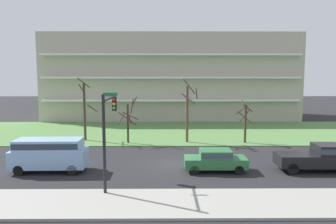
% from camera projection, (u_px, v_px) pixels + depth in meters
% --- Properties ---
extents(ground, '(160.00, 160.00, 0.00)m').
position_uv_depth(ground, '(176.00, 164.00, 25.22)').
color(ground, '#232326').
extents(sidewalk_curb_near, '(80.00, 4.00, 0.15)m').
position_uv_depth(sidewalk_curb_near, '(181.00, 203.00, 17.26)').
color(sidewalk_curb_near, '#99968E').
rests_on(sidewalk_curb_near, ground).
extents(grass_lawn_strip, '(80.00, 16.00, 0.08)m').
position_uv_depth(grass_lawn_strip, '(172.00, 132.00, 39.12)').
color(grass_lawn_strip, '#547F42').
rests_on(grass_lawn_strip, ground).
extents(apartment_building, '(38.22, 13.56, 12.95)m').
position_uv_depth(apartment_building, '(170.00, 77.00, 52.60)').
color(apartment_building, '#B2A899').
rests_on(apartment_building, ground).
extents(tree_far_left, '(1.77, 1.86, 6.60)m').
position_uv_depth(tree_far_left, '(85.00, 110.00, 33.53)').
color(tree_far_left, '#4C3828').
rests_on(tree_far_left, ground).
extents(tree_left, '(2.00, 2.11, 4.76)m').
position_uv_depth(tree_left, '(128.00, 120.00, 32.23)').
color(tree_left, '#423023').
rests_on(tree_left, ground).
extents(tree_center, '(1.78, 1.91, 6.52)m').
position_uv_depth(tree_center, '(188.00, 111.00, 32.58)').
color(tree_center, brown).
rests_on(tree_center, ground).
extents(tree_right, '(1.51, 1.84, 4.41)m').
position_uv_depth(tree_right, '(245.00, 121.00, 32.47)').
color(tree_right, '#4C3828').
rests_on(tree_right, ground).
extents(pickup_black_near_left, '(5.43, 2.07, 1.95)m').
position_uv_depth(pickup_black_near_left, '(318.00, 157.00, 23.19)').
color(pickup_black_near_left, black).
rests_on(pickup_black_near_left, ground).
extents(sedan_green_center_left, '(4.42, 1.84, 1.57)m').
position_uv_depth(sedan_green_center_left, '(215.00, 159.00, 23.15)').
color(sedan_green_center_left, '#2D6B3D').
rests_on(sedan_green_center_left, ground).
extents(van_blue_center_right, '(5.24, 2.09, 2.36)m').
position_uv_depth(van_blue_center_right, '(49.00, 152.00, 23.00)').
color(van_blue_center_right, '#8CB2E0').
rests_on(van_blue_center_right, ground).
extents(traffic_signal_mast, '(0.90, 4.31, 5.80)m').
position_uv_depth(traffic_signal_mast, '(108.00, 124.00, 19.63)').
color(traffic_signal_mast, black).
rests_on(traffic_signal_mast, ground).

